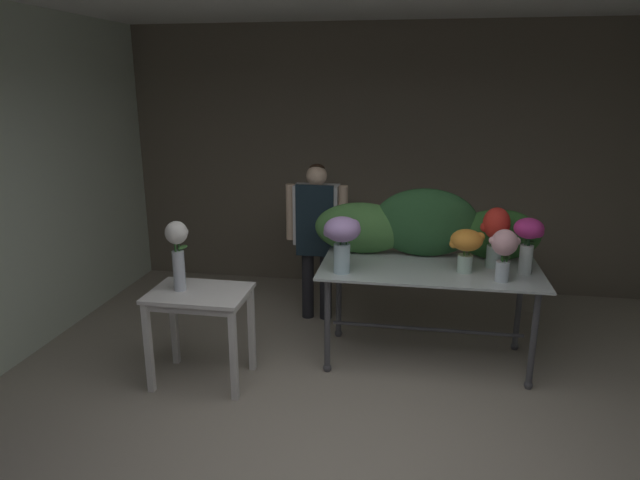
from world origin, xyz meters
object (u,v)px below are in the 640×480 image
object	(u,v)px
vase_scarlet_anemones	(495,232)
vase_blush_peonies	(504,249)
vase_magenta_freesia	(528,238)
florist	(317,226)
vase_lilac_roses	(342,237)
vase_sunset_hydrangea	(466,245)
side_table_white	(200,304)
vase_white_roses_tall	(178,249)
display_table_glass	(429,283)

from	to	relation	value
vase_scarlet_anemones	vase_blush_peonies	distance (m)	0.34
vase_magenta_freesia	vase_scarlet_anemones	bearing A→B (deg)	151.16
florist	vase_scarlet_anemones	xyz separation A→B (m)	(1.60, -0.63, 0.18)
vase_lilac_roses	vase_sunset_hydrangea	world-z (taller)	vase_lilac_roses
side_table_white	vase_white_roses_tall	world-z (taller)	vase_white_roses_tall
vase_magenta_freesia	display_table_glass	bearing A→B (deg)	177.58
side_table_white	vase_lilac_roses	world-z (taller)	vase_lilac_roses
florist	vase_lilac_roses	xyz separation A→B (m)	(0.38, -0.98, 0.18)
side_table_white	vase_white_roses_tall	size ratio (longest dim) A/B	1.39
vase_magenta_freesia	vase_blush_peonies	distance (m)	0.30
florist	vase_magenta_freesia	distance (m)	1.99
florist	vase_blush_peonies	distance (m)	1.89
florist	vase_white_roses_tall	world-z (taller)	florist
display_table_glass	vase_lilac_roses	distance (m)	0.86
vase_scarlet_anemones	vase_sunset_hydrangea	xyz separation A→B (m)	(-0.24, -0.16, -0.08)
florist	vase_sunset_hydrangea	world-z (taller)	florist
side_table_white	vase_magenta_freesia	world-z (taller)	vase_magenta_freesia
vase_magenta_freesia	vase_white_roses_tall	distance (m)	2.73
side_table_white	vase_scarlet_anemones	world-z (taller)	vase_scarlet_anemones
vase_scarlet_anemones	vase_blush_peonies	xyz separation A→B (m)	(0.03, -0.33, -0.05)
vase_magenta_freesia	vase_blush_peonies	bearing A→B (deg)	-135.43
side_table_white	vase_sunset_hydrangea	xyz separation A→B (m)	(2.04, 0.58, 0.42)
vase_lilac_roses	vase_scarlet_anemones	world-z (taller)	vase_scarlet_anemones
florist	vase_lilac_roses	world-z (taller)	florist
vase_lilac_roses	vase_white_roses_tall	world-z (taller)	vase_white_roses_tall
vase_blush_peonies	display_table_glass	bearing A→B (deg)	156.34
florist	vase_blush_peonies	world-z (taller)	florist
display_table_glass	side_table_white	distance (m)	1.88
vase_lilac_roses	side_table_white	bearing A→B (deg)	-159.37
display_table_glass	vase_sunset_hydrangea	world-z (taller)	vase_sunset_hydrangea
vase_scarlet_anemones	vase_blush_peonies	world-z (taller)	vase_scarlet_anemones
vase_white_roses_tall	side_table_white	bearing A→B (deg)	-0.42
display_table_glass	side_table_white	bearing A→B (deg)	-159.85
display_table_glass	vase_scarlet_anemones	distance (m)	0.68
vase_blush_peonies	vase_scarlet_anemones	bearing A→B (deg)	94.65
vase_magenta_freesia	vase_blush_peonies	xyz separation A→B (m)	(-0.21, -0.21, -0.04)
side_table_white	vase_blush_peonies	bearing A→B (deg)	10.09
display_table_glass	vase_blush_peonies	size ratio (longest dim) A/B	4.40
vase_blush_peonies	side_table_white	bearing A→B (deg)	-169.91
vase_blush_peonies	vase_sunset_hydrangea	distance (m)	0.32
vase_lilac_roses	vase_magenta_freesia	size ratio (longest dim) A/B	1.00
side_table_white	florist	world-z (taller)	florist
side_table_white	vase_lilac_roses	size ratio (longest dim) A/B	1.67
vase_sunset_hydrangea	side_table_white	bearing A→B (deg)	-164.12
display_table_glass	florist	distance (m)	1.33
vase_magenta_freesia	vase_blush_peonies	world-z (taller)	vase_magenta_freesia
side_table_white	vase_scarlet_anemones	size ratio (longest dim) A/B	1.51
vase_scarlet_anemones	vase_magenta_freesia	bearing A→B (deg)	-28.84
vase_blush_peonies	vase_sunset_hydrangea	xyz separation A→B (m)	(-0.26, 0.17, -0.03)
side_table_white	vase_blush_peonies	distance (m)	2.38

